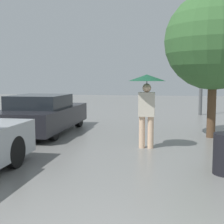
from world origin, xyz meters
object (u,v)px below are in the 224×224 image
(pedestrian, at_px, (147,93))
(street_lamp, at_px, (202,64))
(parked_car_farthest, at_px, (42,114))
(tree, at_px, (214,41))

(pedestrian, bearing_deg, street_lamp, 74.36)
(pedestrian, xyz_separation_m, parked_car_farthest, (-3.43, 1.78, -0.79))
(tree, xyz_separation_m, street_lamp, (0.33, 5.81, -0.40))
(parked_car_farthest, distance_m, tree, 5.65)
(parked_car_farthest, xyz_separation_m, street_lamp, (5.53, 5.74, 1.79))
(tree, bearing_deg, pedestrian, -136.12)
(street_lamp, bearing_deg, pedestrian, -105.64)
(street_lamp, bearing_deg, tree, -93.22)
(pedestrian, distance_m, street_lamp, 7.88)
(pedestrian, xyz_separation_m, tree, (1.78, 1.71, 1.40))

